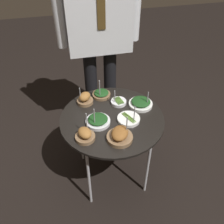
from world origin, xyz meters
name	(u,v)px	position (x,y,z in m)	size (l,w,h in m)	color
ground_plane	(112,173)	(0.00, 0.00, 0.00)	(8.00, 8.00, 0.00)	black
serving_cart	(112,122)	(0.00, 0.00, 0.59)	(0.72, 0.72, 0.63)	black
bowl_asparagus_mid_right	(119,102)	(0.08, 0.14, 0.65)	(0.11, 0.11, 0.12)	silver
bowl_roast_front_center	(85,99)	(-0.15, 0.21, 0.67)	(0.12, 0.12, 0.14)	brown
bowl_spinach_front_left	(98,121)	(-0.10, -0.03, 0.66)	(0.17, 0.17, 0.16)	silver
bowl_spinach_back_right	(141,103)	(0.23, 0.08, 0.66)	(0.17, 0.17, 0.13)	white
bowl_asparagus_far_rim	(129,119)	(0.10, -0.05, 0.65)	(0.15, 0.15, 0.14)	white
bowl_spinach_back_left	(101,94)	(-0.02, 0.26, 0.65)	(0.14, 0.14, 0.16)	brown
bowl_roast_center	(85,135)	(-0.21, -0.16, 0.67)	(0.13, 0.13, 0.18)	brown
bowl_roast_front_right	(119,135)	(0.00, -0.21, 0.67)	(0.16, 0.17, 0.17)	brown
waiter_figure	(98,19)	(0.03, 0.58, 1.11)	(0.65, 0.24, 1.75)	black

